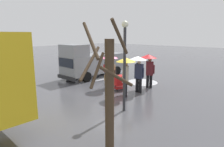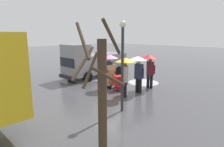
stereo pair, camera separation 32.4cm
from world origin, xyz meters
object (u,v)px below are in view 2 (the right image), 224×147
object	(u,v)px
pedestrian_white_side	(109,63)
pedestrian_pink_side	(138,65)
hand_dolly_boxes	(110,75)
pedestrian_black_side	(149,63)
bare_tree_near	(101,95)
street_lamp	(122,57)
pedestrian_far_side	(125,68)
shopping_cart_vendor	(120,81)
cargo_van_parked_right	(93,62)

from	to	relation	value
pedestrian_white_side	pedestrian_pink_side	bearing A→B (deg)	-164.49
hand_dolly_boxes	pedestrian_white_side	distance (m)	0.73
pedestrian_pink_side	pedestrian_black_side	xyz separation A→B (m)	(0.06, -1.24, -0.01)
bare_tree_near	street_lamp	size ratio (longest dim) A/B	0.95
pedestrian_far_side	shopping_cart_vendor	bearing A→B (deg)	-36.10
pedestrian_white_side	street_lamp	bearing A→B (deg)	143.48
bare_tree_near	pedestrian_black_side	bearing A→B (deg)	-66.09
bare_tree_near	street_lamp	xyz separation A→B (m)	(1.79, -2.89, 0.58)
pedestrian_black_side	cargo_van_parked_right	bearing A→B (deg)	2.87
pedestrian_pink_side	pedestrian_far_side	bearing A→B (deg)	87.58
pedestrian_black_side	street_lamp	size ratio (longest dim) A/B	0.56
hand_dolly_boxes	bare_tree_near	xyz separation A→B (m)	(-4.78, 5.18, 0.96)
shopping_cart_vendor	pedestrian_far_side	size ratio (longest dim) A/B	0.47
hand_dolly_boxes	pedestrian_black_side	bearing A→B (deg)	-135.76
pedestrian_black_side	street_lamp	world-z (taller)	street_lamp
pedestrian_black_side	pedestrian_far_side	world-z (taller)	same
shopping_cart_vendor	bare_tree_near	world-z (taller)	bare_tree_near
pedestrian_black_side	pedestrian_far_side	xyz separation A→B (m)	(-0.02, 2.33, 0.01)
bare_tree_near	street_lamp	distance (m)	3.45
cargo_van_parked_right	street_lamp	size ratio (longest dim) A/B	1.39
cargo_van_parked_right	pedestrian_white_side	distance (m)	3.60
shopping_cart_vendor	pedestrian_pink_side	distance (m)	1.51
shopping_cart_vendor	pedestrian_black_side	bearing A→B (deg)	-122.25
pedestrian_white_side	pedestrian_far_side	world-z (taller)	same
shopping_cart_vendor	pedestrian_far_side	world-z (taller)	pedestrian_far_side
pedestrian_black_side	pedestrian_far_side	size ratio (longest dim) A/B	1.00
pedestrian_black_side	bare_tree_near	bearing A→B (deg)	113.91
cargo_van_parked_right	pedestrian_far_side	distance (m)	5.46
hand_dolly_boxes	pedestrian_pink_side	distance (m)	2.00
pedestrian_pink_side	street_lamp	distance (m)	3.08
pedestrian_black_side	pedestrian_white_side	xyz separation A→B (m)	(1.76, 1.75, 0.00)
shopping_cart_vendor	hand_dolly_boxes	size ratio (longest dim) A/B	0.68
cargo_van_parked_right	pedestrian_black_side	world-z (taller)	cargo_van_parked_right
hand_dolly_boxes	pedestrian_far_side	bearing A→B (deg)	159.95
pedestrian_black_side	bare_tree_near	world-z (taller)	bare_tree_near
shopping_cart_vendor	hand_dolly_boxes	xyz separation A→B (m)	(0.73, 0.10, 0.27)
shopping_cart_vendor	pedestrian_black_side	distance (m)	2.13
pedestrian_pink_side	pedestrian_white_side	distance (m)	1.89
cargo_van_parked_right	pedestrian_far_side	world-z (taller)	cargo_van_parked_right
pedestrian_white_side	cargo_van_parked_right	bearing A→B (deg)	-24.69
shopping_cart_vendor	pedestrian_white_side	xyz separation A→B (m)	(0.76, 0.16, 1.00)
pedestrian_pink_side	pedestrian_far_side	world-z (taller)	same
cargo_van_parked_right	hand_dolly_boxes	world-z (taller)	cargo_van_parked_right
pedestrian_pink_side	pedestrian_far_side	xyz separation A→B (m)	(0.05, 1.09, 0.00)
bare_tree_near	street_lamp	bearing A→B (deg)	-58.21
cargo_van_parked_right	shopping_cart_vendor	world-z (taller)	cargo_van_parked_right
pedestrian_pink_side	street_lamp	xyz separation A→B (m)	(-1.19, 2.73, 0.79)
pedestrian_black_side	bare_tree_near	size ratio (longest dim) A/B	0.58
cargo_van_parked_right	street_lamp	bearing A→B (deg)	149.26
cargo_van_parked_right	pedestrian_pink_side	world-z (taller)	cargo_van_parked_right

